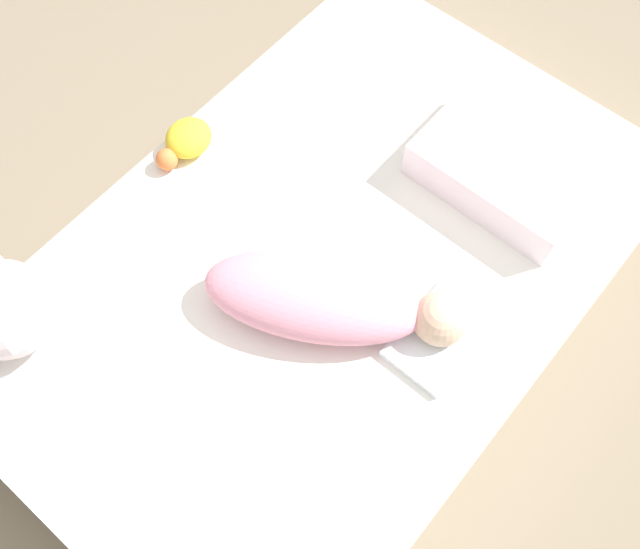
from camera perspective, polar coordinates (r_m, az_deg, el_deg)
name	(u,v)px	position (r m, az deg, el deg)	size (l,w,h in m)	color
ground_plane	(325,295)	(1.85, 0.41, -1.59)	(12.00, 12.00, 0.00)	#7A6B56
bed_mattress	(326,279)	(1.76, 0.43, -0.34)	(1.56, 1.03, 0.19)	white
burp_cloth	(440,337)	(1.61, 9.11, -4.72)	(0.23, 0.15, 0.02)	white
swaddled_baby	(329,299)	(1.57, 0.67, -1.90)	(0.41, 0.55, 0.13)	pink
pillow	(510,164)	(1.81, 14.27, 8.13)	(0.30, 0.40, 0.10)	white
turtle_plush	(185,141)	(1.84, -10.21, 9.98)	(0.16, 0.10, 0.07)	yellow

